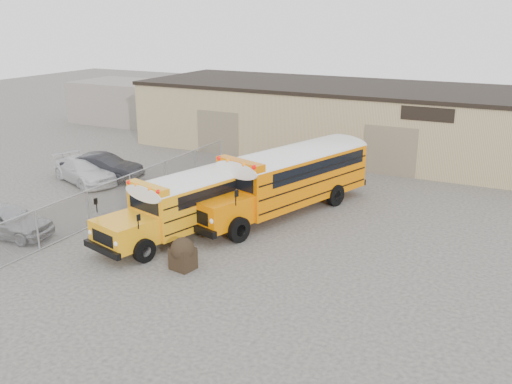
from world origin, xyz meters
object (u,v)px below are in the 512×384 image
at_px(tarp_bundle, 183,253).
at_px(car_white, 84,170).
at_px(car_silver, 5,220).
at_px(car_dark, 102,167).
at_px(school_bus_right, 365,152).
at_px(school_bus_left, 280,170).

relative_size(tarp_bundle, car_white, 0.26).
relative_size(car_silver, car_dark, 0.93).
height_order(school_bus_right, car_white, school_bus_right).
distance_m(school_bus_left, school_bus_right, 5.82).
bearing_deg(school_bus_right, school_bus_left, -121.77).
relative_size(tarp_bundle, car_dark, 0.27).
bearing_deg(school_bus_left, tarp_bundle, -88.53).
xyz_separation_m(school_bus_left, car_white, (-11.50, -2.20, -0.88)).
bearing_deg(school_bus_right, tarp_bundle, -101.07).
relative_size(school_bus_left, car_white, 1.96).
bearing_deg(school_bus_right, car_silver, -127.71).
bearing_deg(car_silver, car_white, 10.92).
bearing_deg(car_white, school_bus_left, -58.08).
height_order(school_bus_left, school_bus_right, school_bus_right).
relative_size(school_bus_right, tarp_bundle, 8.79).
distance_m(school_bus_right, car_white, 16.26).
distance_m(tarp_bundle, car_silver, 8.91).
bearing_deg(tarp_bundle, car_dark, 143.91).
distance_m(car_silver, car_dark, 9.08).
bearing_deg(car_silver, school_bus_left, -49.08).
distance_m(car_white, car_dark, 1.05).
height_order(school_bus_right, car_silver, school_bus_right).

